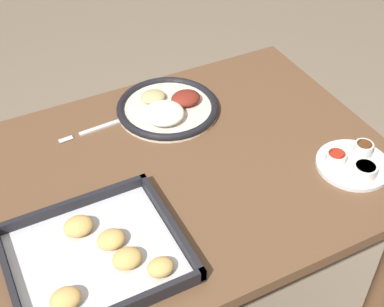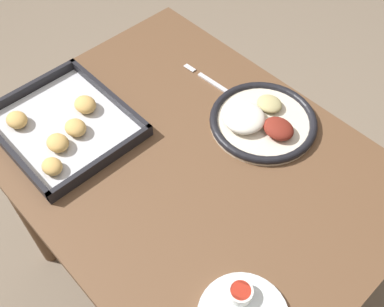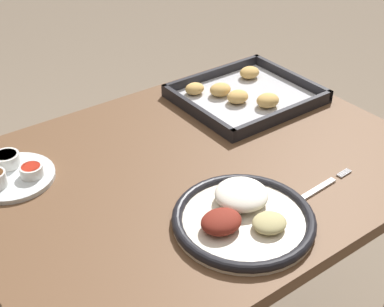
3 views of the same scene
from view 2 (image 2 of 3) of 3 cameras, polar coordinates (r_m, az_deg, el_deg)
name	(u,v)px [view 2 (image 2 of 3)]	position (r m, az deg, el deg)	size (l,w,h in m)	color
ground_plane	(189,279)	(1.69, -0.36, -15.67)	(8.00, 8.00, 0.00)	#7A6B59
dining_table	(188,189)	(1.16, -0.51, -4.59)	(0.95, 0.72, 0.73)	brown
dinner_plate	(262,121)	(1.11, 8.84, 4.15)	(0.26, 0.26, 0.05)	beige
fork	(215,84)	(1.21, 2.93, 8.80)	(0.20, 0.02, 0.00)	silver
baking_tray	(63,126)	(1.13, -16.11, 3.35)	(0.33, 0.29, 0.04)	black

